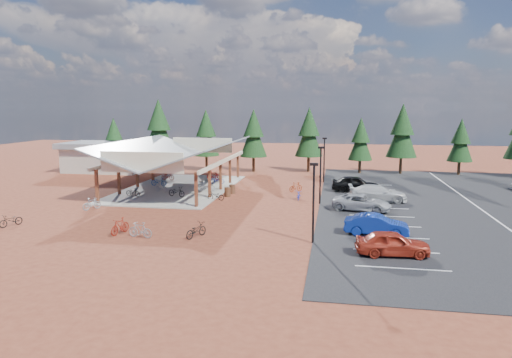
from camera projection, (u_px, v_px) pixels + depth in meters
name	position (u px, v px, depth m)	size (l,w,h in m)	color
ground	(261.00, 206.00, 39.68)	(140.00, 140.00, 0.00)	maroon
asphalt_lot	(477.00, 207.00, 39.42)	(27.00, 44.00, 0.04)	black
concrete_pad	(179.00, 188.00, 48.20)	(10.60, 18.60, 0.10)	gray
bike_pavilion	(178.00, 153.00, 47.61)	(11.65, 19.40, 4.97)	brown
outbuilding	(106.00, 156.00, 60.99)	(11.00, 7.00, 3.90)	#ADA593
lamp_post_0	(314.00, 197.00, 28.63)	(0.50, 0.25, 5.14)	black
lamp_post_1	(320.00, 171.00, 40.30)	(0.50, 0.25, 5.14)	black
lamp_post_2	(324.00, 157.00, 51.98)	(0.50, 0.25, 5.14)	black
trash_bin_0	(232.00, 189.00, 45.51)	(0.60, 0.60, 0.90)	#4A2C1A
trash_bin_1	(228.00, 192.00, 44.00)	(0.60, 0.60, 0.90)	#4A2C1A
pine_0	(114.00, 137.00, 64.47)	(3.04, 3.04, 7.09)	#382314
pine_1	(159.00, 126.00, 62.81)	(4.15, 4.15, 9.66)	#382314
pine_2	(206.00, 133.00, 61.83)	(3.54, 3.54, 8.25)	#382314
pine_3	(254.00, 134.00, 60.40)	(3.57, 3.57, 8.32)	#382314
pine_4	(309.00, 132.00, 60.32)	(3.67, 3.67, 8.56)	#382314
pine_5	(361.00, 139.00, 58.86)	(3.11, 3.11, 7.25)	#382314
pine_6	(402.00, 131.00, 58.22)	(3.87, 3.87, 9.02)	#382314
pine_7	(461.00, 141.00, 57.45)	(3.08, 3.08, 7.17)	#382314
bike_0	(133.00, 192.00, 43.50)	(0.57, 1.65, 0.87)	black
bike_1	(161.00, 188.00, 45.85)	(0.42, 1.48, 0.89)	#959A9E
bike_2	(159.00, 182.00, 49.35)	(0.63, 1.81, 0.95)	#184C94
bike_3	(168.00, 176.00, 53.32)	(0.47, 1.66, 1.00)	maroon
bike_4	(177.00, 192.00, 43.47)	(0.64, 1.85, 0.97)	black
bike_5	(206.00, 186.00, 46.07)	(0.49, 1.74, 1.05)	#96979D
bike_6	(217.00, 180.00, 50.81)	(0.56, 1.60, 0.84)	#253B9F
bike_7	(213.00, 176.00, 53.24)	(0.51, 1.79, 1.08)	maroon
bike_8	(11.00, 220.00, 33.02)	(0.60, 1.72, 0.91)	black
bike_9	(92.00, 204.00, 38.37)	(0.48, 1.68, 1.01)	gray
bike_11	(120.00, 226.00, 30.99)	(0.52, 1.84, 1.11)	maroon
bike_12	(196.00, 230.00, 30.18)	(0.66, 1.90, 1.00)	black
bike_13	(140.00, 230.00, 30.13)	(0.50, 1.76, 1.06)	gray
bike_14	(299.00, 195.00, 42.56)	(0.61, 1.75, 0.92)	#1E259E
bike_15	(296.00, 187.00, 46.53)	(0.47, 1.66, 0.99)	maroon
bike_16	(216.00, 196.00, 42.28)	(0.57, 1.63, 0.86)	black
car_0	(392.00, 243.00, 26.43)	(1.70, 4.22, 1.44)	maroon
car_1	(376.00, 225.00, 30.62)	(1.47, 4.23, 1.39)	navy
car_2	(362.00, 203.00, 37.90)	(2.22, 4.82, 1.34)	#96979D
car_3	(378.00, 193.00, 41.47)	(2.11, 5.20, 1.51)	#B8B8B8
car_4	(355.00, 184.00, 46.38)	(1.91, 4.74, 1.61)	black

